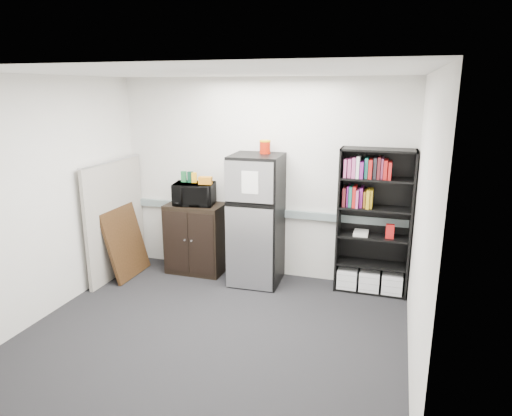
{
  "coord_description": "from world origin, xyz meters",
  "views": [
    {
      "loc": [
        1.75,
        -4.1,
        2.56
      ],
      "look_at": [
        0.19,
        0.9,
        1.17
      ],
      "focal_mm": 32.0,
      "sensor_mm": 36.0,
      "label": 1
    }
  ],
  "objects_px": {
    "cubicle_partition": "(116,219)",
    "cabinet": "(196,238)",
    "refrigerator": "(257,220)",
    "bookshelf": "(374,223)",
    "microwave": "(194,194)"
  },
  "relations": [
    {
      "from": "cubicle_partition",
      "to": "refrigerator",
      "type": "relative_size",
      "value": 0.93
    },
    {
      "from": "bookshelf",
      "to": "cabinet",
      "type": "xyz_separation_m",
      "value": [
        -2.42,
        -0.06,
        -0.42
      ]
    },
    {
      "from": "cubicle_partition",
      "to": "cabinet",
      "type": "height_order",
      "value": "cubicle_partition"
    },
    {
      "from": "bookshelf",
      "to": "cabinet",
      "type": "height_order",
      "value": "bookshelf"
    },
    {
      "from": "bookshelf",
      "to": "cabinet",
      "type": "distance_m",
      "value": 2.46
    },
    {
      "from": "microwave",
      "to": "bookshelf",
      "type": "bearing_deg",
      "value": -8.23
    },
    {
      "from": "bookshelf",
      "to": "cubicle_partition",
      "type": "distance_m",
      "value": 3.46
    },
    {
      "from": "cubicle_partition",
      "to": "refrigerator",
      "type": "bearing_deg",
      "value": 10.01
    },
    {
      "from": "cubicle_partition",
      "to": "cabinet",
      "type": "xyz_separation_m",
      "value": [
        1.01,
        0.42,
        -0.32
      ]
    },
    {
      "from": "cubicle_partition",
      "to": "microwave",
      "type": "xyz_separation_m",
      "value": [
        1.01,
        0.4,
        0.33
      ]
    },
    {
      "from": "cabinet",
      "to": "microwave",
      "type": "bearing_deg",
      "value": -90.0
    },
    {
      "from": "microwave",
      "to": "refrigerator",
      "type": "distance_m",
      "value": 0.96
    },
    {
      "from": "cubicle_partition",
      "to": "refrigerator",
      "type": "distance_m",
      "value": 1.96
    },
    {
      "from": "microwave",
      "to": "refrigerator",
      "type": "relative_size",
      "value": 0.31
    },
    {
      "from": "refrigerator",
      "to": "cubicle_partition",
      "type": "bearing_deg",
      "value": -172.14
    }
  ]
}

